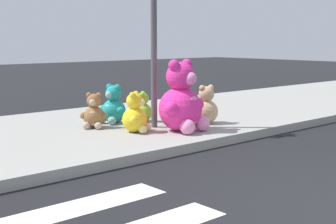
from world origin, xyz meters
TOP-DOWN VIEW (x-y plane):
  - sidewalk at (0.00, 5.20)m, footprint 28.00×4.40m
  - sign_pole at (1.00, 4.40)m, footprint 0.56×0.11m
  - plush_pink_large at (1.13, 3.81)m, footprint 0.93×0.84m
  - plush_lime at (1.20, 5.01)m, footprint 0.41×0.41m
  - plush_red at (1.65, 4.59)m, footprint 0.42×0.41m
  - plush_brown at (0.16, 5.04)m, footprint 0.45×0.45m
  - plush_yellow at (0.47, 4.24)m, footprint 0.48×0.50m
  - plush_teal at (0.69, 5.23)m, footprint 0.51×0.55m
  - plush_tan at (1.98, 4.09)m, footprint 0.55×0.50m

SIDE VIEW (x-z plane):
  - sidewalk at x=0.00m, z-range 0.00..0.15m
  - plush_red at x=1.65m, z-range 0.09..0.66m
  - plush_lime at x=1.20m, z-range 0.09..0.67m
  - plush_brown at x=0.16m, z-range 0.09..0.71m
  - plush_yellow at x=0.47m, z-range 0.08..0.77m
  - plush_tan at x=1.98m, z-range 0.08..0.80m
  - plush_teal at x=0.69m, z-range 0.08..0.81m
  - plush_pink_large at x=1.13m, z-range 0.03..1.25m
  - sign_pole at x=1.00m, z-range 0.25..3.45m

